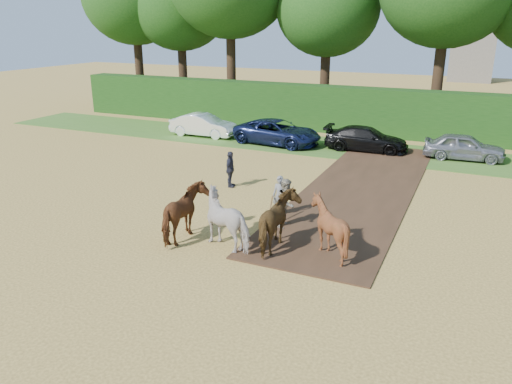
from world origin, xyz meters
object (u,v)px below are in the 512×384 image
(spectator_far, at_px, (230,169))
(plough_team, at_px, (256,220))
(parked_cars, at_px, (420,145))
(spectator_near, at_px, (287,203))

(spectator_far, height_order, plough_team, plough_team)
(plough_team, xyz_separation_m, parked_cars, (3.41, 13.99, -0.21))
(spectator_near, height_order, plough_team, plough_team)
(spectator_near, distance_m, spectator_far, 5.05)
(spectator_far, height_order, parked_cars, spectator_far)
(plough_team, bearing_deg, spectator_near, 81.43)
(parked_cars, bearing_deg, spectator_near, -104.54)
(spectator_near, height_order, spectator_far, spectator_near)
(spectator_near, xyz_separation_m, parked_cars, (3.11, 11.98, -0.18))
(spectator_far, bearing_deg, parked_cars, -49.45)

